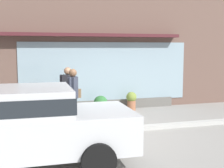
{
  "coord_description": "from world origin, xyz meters",
  "views": [
    {
      "loc": [
        -2.3,
        -8.17,
        2.35
      ],
      "look_at": [
        0.43,
        1.2,
        1.19
      ],
      "focal_mm": 48.84,
      "sensor_mm": 36.0,
      "label": 1
    }
  ],
  "objects_px": {
    "fire_hydrant": "(48,112)",
    "potted_plant_window_left": "(101,104)",
    "parked_car_silver": "(14,123)",
    "potted_plant_trailing_edge": "(5,103)",
    "potted_plant_doorstep": "(45,102)",
    "pedestrian_passerby": "(73,93)",
    "potted_plant_window_right": "(131,100)",
    "pedestrian_with_handbag": "(69,90)"
  },
  "relations": [
    {
      "from": "pedestrian_passerby",
      "to": "potted_plant_window_left",
      "type": "bearing_deg",
      "value": 174.93
    },
    {
      "from": "parked_car_silver",
      "to": "potted_plant_trailing_edge",
      "type": "relative_size",
      "value": 3.96
    },
    {
      "from": "parked_car_silver",
      "to": "potted_plant_window_left",
      "type": "bearing_deg",
      "value": 58.15
    },
    {
      "from": "potted_plant_doorstep",
      "to": "fire_hydrant",
      "type": "bearing_deg",
      "value": -89.29
    },
    {
      "from": "parked_car_silver",
      "to": "potted_plant_window_right",
      "type": "xyz_separation_m",
      "value": [
        4.11,
        4.65,
        -0.53
      ]
    },
    {
      "from": "fire_hydrant",
      "to": "potted_plant_window_right",
      "type": "xyz_separation_m",
      "value": [
        3.22,
        1.65,
        -0.06
      ]
    },
    {
      "from": "potted_plant_window_left",
      "to": "potted_plant_doorstep",
      "type": "height_order",
      "value": "potted_plant_doorstep"
    },
    {
      "from": "parked_car_silver",
      "to": "potted_plant_trailing_edge",
      "type": "bearing_deg",
      "value": 96.79
    },
    {
      "from": "pedestrian_passerby",
      "to": "potted_plant_window_right",
      "type": "bearing_deg",
      "value": 160.67
    },
    {
      "from": "potted_plant_trailing_edge",
      "to": "potted_plant_window_left",
      "type": "bearing_deg",
      "value": -0.42
    },
    {
      "from": "fire_hydrant",
      "to": "parked_car_silver",
      "type": "bearing_deg",
      "value": -106.52
    },
    {
      "from": "pedestrian_passerby",
      "to": "potted_plant_window_right",
      "type": "relative_size",
      "value": 2.51
    },
    {
      "from": "potted_plant_doorstep",
      "to": "potted_plant_trailing_edge",
      "type": "xyz_separation_m",
      "value": [
        -1.27,
        -0.01,
        0.02
      ]
    },
    {
      "from": "pedestrian_with_handbag",
      "to": "potted_plant_window_right",
      "type": "relative_size",
      "value": 2.5
    },
    {
      "from": "parked_car_silver",
      "to": "potted_plant_doorstep",
      "type": "distance_m",
      "value": 4.4
    },
    {
      "from": "potted_plant_doorstep",
      "to": "potted_plant_trailing_edge",
      "type": "distance_m",
      "value": 1.27
    },
    {
      "from": "pedestrian_with_handbag",
      "to": "parked_car_silver",
      "type": "distance_m",
      "value": 3.93
    },
    {
      "from": "parked_car_silver",
      "to": "potted_plant_window_left",
      "type": "xyz_separation_m",
      "value": [
        2.81,
        4.27,
        -0.54
      ]
    },
    {
      "from": "pedestrian_with_handbag",
      "to": "potted_plant_window_right",
      "type": "distance_m",
      "value": 2.81
    },
    {
      "from": "fire_hydrant",
      "to": "pedestrian_with_handbag",
      "type": "distance_m",
      "value": 1.08
    },
    {
      "from": "parked_car_silver",
      "to": "potted_plant_window_right",
      "type": "bearing_deg",
      "value": 50.07
    },
    {
      "from": "pedestrian_passerby",
      "to": "parked_car_silver",
      "type": "bearing_deg",
      "value": 2.68
    },
    {
      "from": "potted_plant_window_left",
      "to": "potted_plant_doorstep",
      "type": "distance_m",
      "value": 1.94
    },
    {
      "from": "pedestrian_passerby",
      "to": "potted_plant_window_left",
      "type": "xyz_separation_m",
      "value": [
        1.22,
        1.55,
        -0.66
      ]
    },
    {
      "from": "pedestrian_passerby",
      "to": "potted_plant_doorstep",
      "type": "distance_m",
      "value": 1.81
    },
    {
      "from": "pedestrian_passerby",
      "to": "potted_plant_window_right",
      "type": "xyz_separation_m",
      "value": [
        2.52,
        1.94,
        -0.65
      ]
    },
    {
      "from": "fire_hydrant",
      "to": "potted_plant_doorstep",
      "type": "bearing_deg",
      "value": 90.71
    },
    {
      "from": "fire_hydrant",
      "to": "pedestrian_passerby",
      "type": "relative_size",
      "value": 0.5
    },
    {
      "from": "potted_plant_window_left",
      "to": "pedestrian_with_handbag",
      "type": "bearing_deg",
      "value": -151.21
    },
    {
      "from": "potted_plant_window_right",
      "to": "potted_plant_doorstep",
      "type": "bearing_deg",
      "value": -173.69
    },
    {
      "from": "parked_car_silver",
      "to": "potted_plant_window_left",
      "type": "height_order",
      "value": "parked_car_silver"
    },
    {
      "from": "pedestrian_with_handbag",
      "to": "potted_plant_window_right",
      "type": "height_order",
      "value": "pedestrian_with_handbag"
    },
    {
      "from": "fire_hydrant",
      "to": "pedestrian_with_handbag",
      "type": "height_order",
      "value": "pedestrian_with_handbag"
    },
    {
      "from": "pedestrian_passerby",
      "to": "fire_hydrant",
      "type": "bearing_deg",
      "value": -79.41
    },
    {
      "from": "fire_hydrant",
      "to": "potted_plant_window_left",
      "type": "height_order",
      "value": "fire_hydrant"
    },
    {
      "from": "potted_plant_window_left",
      "to": "potted_plant_window_right",
      "type": "height_order",
      "value": "potted_plant_window_right"
    },
    {
      "from": "fire_hydrant",
      "to": "potted_plant_doorstep",
      "type": "distance_m",
      "value": 1.3
    },
    {
      "from": "pedestrian_passerby",
      "to": "parked_car_silver",
      "type": "distance_m",
      "value": 3.15
    },
    {
      "from": "potted_plant_window_left",
      "to": "pedestrian_passerby",
      "type": "bearing_deg",
      "value": -128.12
    },
    {
      "from": "fire_hydrant",
      "to": "parked_car_silver",
      "type": "height_order",
      "value": "parked_car_silver"
    },
    {
      "from": "fire_hydrant",
      "to": "potted_plant_window_right",
      "type": "bearing_deg",
      "value": 27.15
    },
    {
      "from": "fire_hydrant",
      "to": "pedestrian_passerby",
      "type": "bearing_deg",
      "value": -22.46
    }
  ]
}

